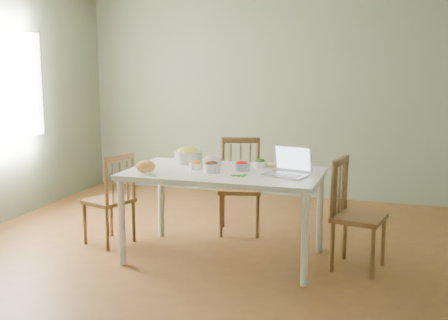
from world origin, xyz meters
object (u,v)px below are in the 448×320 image
(chair_left, at_px, (109,198))
(laptop, at_px, (286,162))
(bread_boule, at_px, (146,166))
(chair_far, at_px, (240,187))
(bowl_squash, at_px, (188,155))
(dining_table, at_px, (224,215))
(chair_right, at_px, (359,215))

(chair_left, height_order, laptop, laptop)
(bread_boule, bearing_deg, chair_far, 62.54)
(chair_left, bearing_deg, bowl_squash, 124.19)
(chair_far, distance_m, chair_left, 1.34)
(chair_far, xyz_separation_m, chair_left, (-1.13, -0.72, -0.04))
(dining_table, xyz_separation_m, laptop, (0.57, -0.05, 0.53))
(bowl_squash, bearing_deg, chair_far, 54.28)
(bowl_squash, bearing_deg, chair_left, -165.09)
(chair_far, bearing_deg, bread_boule, -131.45)
(bread_boule, distance_m, laptop, 1.22)
(chair_right, distance_m, bread_boule, 1.90)
(chair_left, relative_size, laptop, 2.55)
(chair_far, bearing_deg, bowl_squash, -139.71)
(chair_left, height_order, bowl_squash, bowl_squash)
(chair_far, xyz_separation_m, chair_right, (1.26, -0.71, -0.01))
(chair_far, distance_m, bread_boule, 1.26)
(chair_right, bearing_deg, chair_left, 101.45)
(chair_right, height_order, bowl_squash, bowl_squash)
(bowl_squash, bearing_deg, bread_boule, -108.58)
(chair_far, bearing_deg, chair_left, -161.64)
(chair_left, relative_size, chair_right, 0.94)
(dining_table, height_order, chair_far, chair_far)
(laptop, bearing_deg, dining_table, -170.13)
(chair_left, bearing_deg, bread_boule, 77.56)
(bread_boule, xyz_separation_m, laptop, (1.20, 0.22, 0.07))
(chair_far, bearing_deg, dining_table, -98.35)
(chair_right, height_order, laptop, laptop)
(chair_left, xyz_separation_m, bread_boule, (0.57, -0.36, 0.42))
(chair_left, xyz_separation_m, bowl_squash, (0.76, 0.20, 0.44))
(chair_far, bearing_deg, chair_right, -43.17)
(chair_far, height_order, bread_boule, chair_far)
(chair_right, xyz_separation_m, bowl_squash, (-1.63, 0.19, 0.41))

